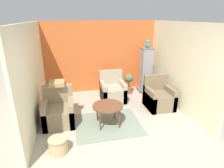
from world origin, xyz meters
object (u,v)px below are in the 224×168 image
at_px(potted_plant, 129,82).
at_px(wicker_basket, 58,145).
at_px(birdcage, 146,71).
at_px(armchair_middle, 113,91).
at_px(coffee_table, 108,107).
at_px(armchair_left, 59,112).
at_px(armchair_right, 159,98).
at_px(parrot, 148,44).

xyz_separation_m(potted_plant, wicker_basket, (-2.26, -2.61, -0.24)).
bearing_deg(birdcage, armchair_middle, -158.90).
height_order(birdcage, wicker_basket, birdcage).
xyz_separation_m(birdcage, potted_plant, (-0.63, -0.07, -0.33)).
bearing_deg(coffee_table, birdcage, 47.57).
xyz_separation_m(coffee_table, potted_plant, (1.10, 1.83, -0.08)).
distance_m(coffee_table, armchair_left, 1.23).
xyz_separation_m(armchair_right, birdcage, (0.10, 1.29, 0.44)).
bearing_deg(birdcage, wicker_basket, -137.11).
relative_size(armchair_middle, potted_plant, 1.33).
height_order(potted_plant, wicker_basket, potted_plant).
bearing_deg(coffee_table, armchair_right, 20.37).
height_order(coffee_table, potted_plant, potted_plant).
bearing_deg(potted_plant, coffee_table, -121.13).
bearing_deg(armchair_middle, birdcage, 21.10).
distance_m(parrot, wicker_basket, 4.22).
xyz_separation_m(armchair_left, birdcage, (2.91, 1.57, 0.44)).
relative_size(coffee_table, armchair_left, 0.81).
height_order(armchair_right, parrot, parrot).
distance_m(armchair_middle, parrot, 1.96).
bearing_deg(parrot, birdcage, -90.00).
height_order(coffee_table, birdcage, birdcage).
bearing_deg(coffee_table, parrot, 47.61).
height_order(coffee_table, armchair_right, armchair_right).
height_order(coffee_table, wicker_basket, coffee_table).
bearing_deg(potted_plant, parrot, 6.70).
bearing_deg(armchair_middle, armchair_left, -146.45).
bearing_deg(wicker_basket, armchair_right, 26.48).
bearing_deg(armchair_right, wicker_basket, -153.52).
bearing_deg(potted_plant, wicker_basket, -130.82).
bearing_deg(wicker_basket, armchair_middle, 53.99).
xyz_separation_m(birdcage, parrot, (-0.00, 0.00, 0.93)).
relative_size(armchair_right, birdcage, 0.60).
distance_m(coffee_table, wicker_basket, 1.43).
relative_size(armchair_left, potted_plant, 1.33).
bearing_deg(armchair_left, birdcage, 28.32).
bearing_deg(armchair_right, armchair_left, -174.42).
xyz_separation_m(armchair_right, potted_plant, (-0.53, 1.22, 0.10)).
bearing_deg(armchair_left, coffee_table, -15.93).
bearing_deg(armchair_left, parrot, 28.35).
distance_m(potted_plant, wicker_basket, 3.46).
relative_size(coffee_table, birdcage, 0.48).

